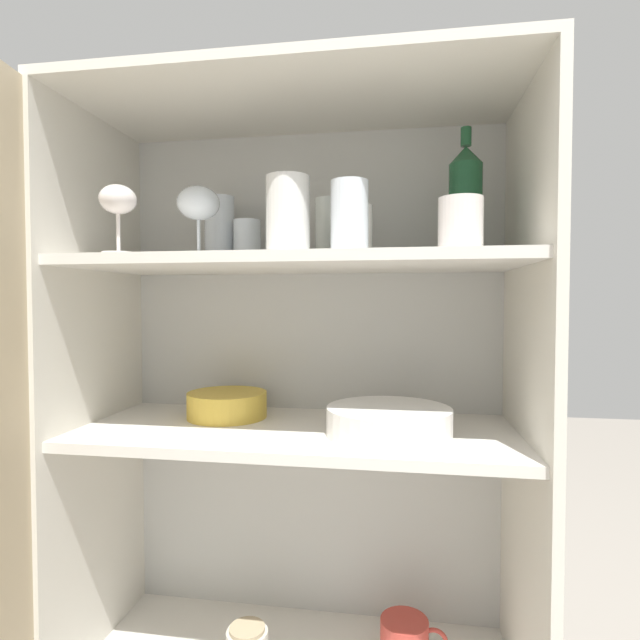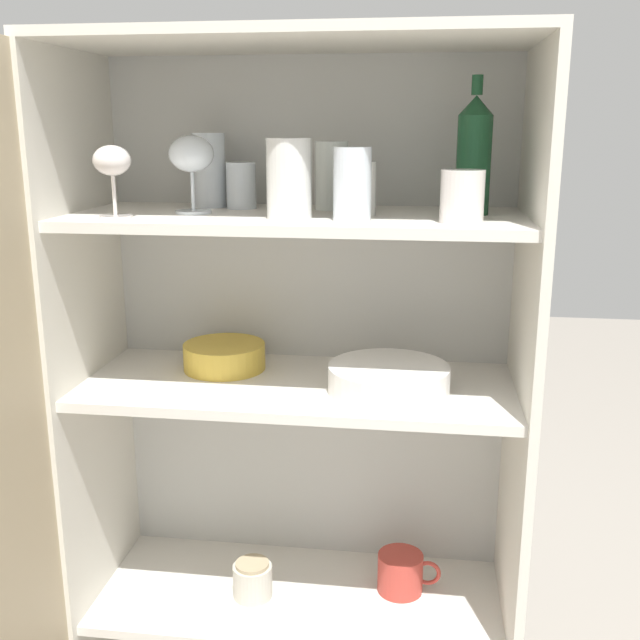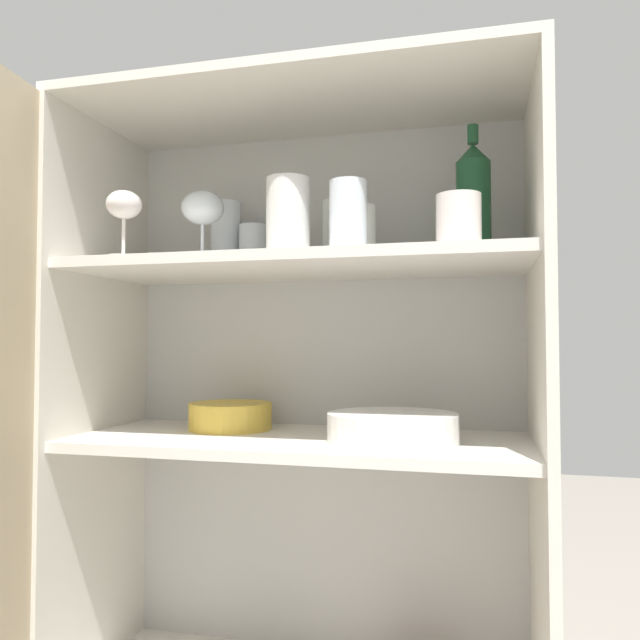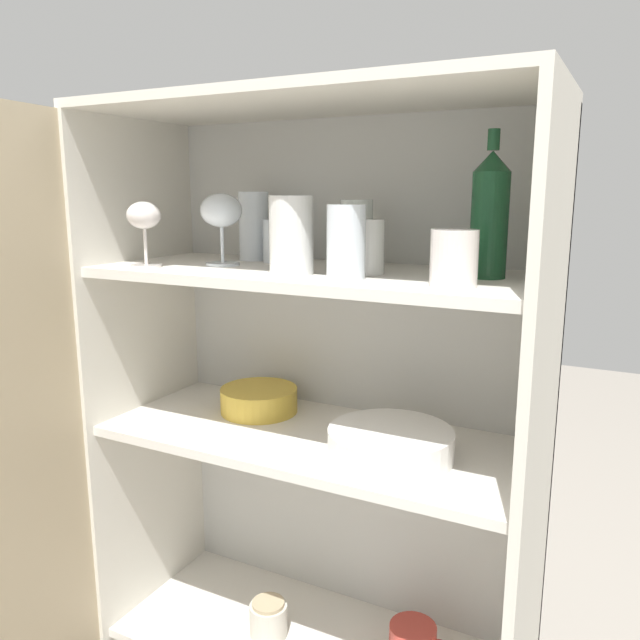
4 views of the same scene
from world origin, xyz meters
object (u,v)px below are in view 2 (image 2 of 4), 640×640
object	(u,v)px
mixing_bowl_large	(224,355)
wine_bottle	(474,155)
storage_jar	(253,580)
coffee_mug_primary	(401,573)
plate_stack_white	(389,379)

from	to	relation	value
mixing_bowl_large	wine_bottle	bearing A→B (deg)	-2.90
storage_jar	coffee_mug_primary	bearing A→B (deg)	11.42
wine_bottle	storage_jar	xyz separation A→B (m)	(-0.43, -0.06, -0.90)
wine_bottle	storage_jar	world-z (taller)	wine_bottle
wine_bottle	coffee_mug_primary	bearing A→B (deg)	178.93
coffee_mug_primary	mixing_bowl_large	bearing A→B (deg)	176.58
wine_bottle	coffee_mug_primary	size ratio (longest dim) A/B	1.84
coffee_mug_primary	plate_stack_white	bearing A→B (deg)	-114.83
mixing_bowl_large	storage_jar	bearing A→B (deg)	-51.20
wine_bottle	mixing_bowl_large	world-z (taller)	wine_bottle
plate_stack_white	storage_jar	size ratio (longest dim) A/B	2.78
mixing_bowl_large	storage_jar	distance (m)	0.49
storage_jar	plate_stack_white	bearing A→B (deg)	-2.09
coffee_mug_primary	storage_jar	distance (m)	0.32
storage_jar	wine_bottle	bearing A→B (deg)	8.25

